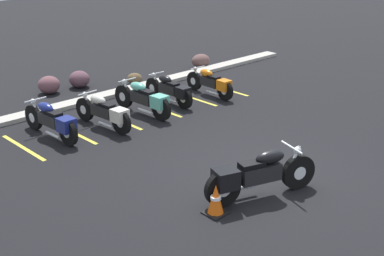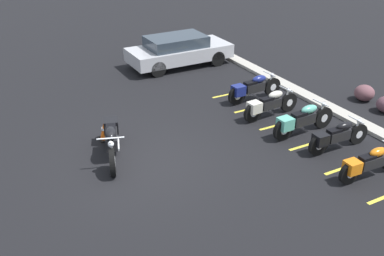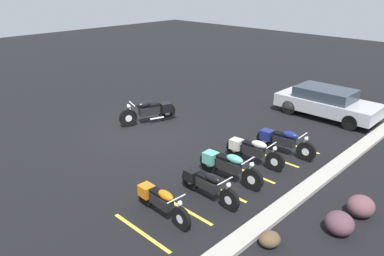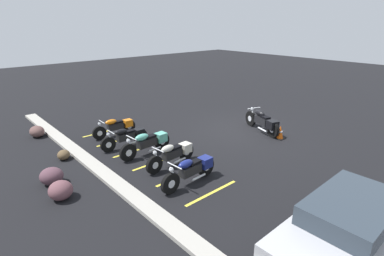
% 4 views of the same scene
% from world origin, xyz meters
% --- Properties ---
extents(ground, '(60.00, 60.00, 0.00)m').
position_xyz_m(ground, '(0.00, 0.00, 0.00)').
color(ground, black).
extents(motorcycle_black_featured, '(2.39, 1.07, 0.97)m').
position_xyz_m(motorcycle_black_featured, '(-0.85, -0.62, 0.52)').
color(motorcycle_black_featured, black).
rests_on(motorcycle_black_featured, ground).
extents(parked_bike_0, '(0.63, 2.24, 0.88)m').
position_xyz_m(parked_bike_0, '(-2.13, 4.95, 0.47)').
color(parked_bike_0, black).
rests_on(parked_bike_0, ground).
extents(parked_bike_1, '(0.61, 2.17, 0.85)m').
position_xyz_m(parked_bike_1, '(-0.78, 4.62, 0.45)').
color(parked_bike_1, black).
rests_on(parked_bike_1, ground).
extents(parked_bike_2, '(0.64, 2.28, 0.90)m').
position_xyz_m(parked_bike_2, '(0.65, 4.74, 0.48)').
color(parked_bike_2, black).
rests_on(parked_bike_2, ground).
extents(parked_bike_3, '(0.59, 2.09, 0.82)m').
position_xyz_m(parked_bike_3, '(1.84, 4.99, 0.44)').
color(parked_bike_3, black).
rests_on(parked_bike_3, ground).
extents(parked_bike_4, '(0.57, 2.04, 0.80)m').
position_xyz_m(parked_bike_4, '(3.28, 4.68, 0.43)').
color(parked_bike_4, black).
rests_on(parked_bike_4, ground).
extents(car_silver, '(1.83, 4.31, 1.29)m').
position_xyz_m(car_silver, '(-6.67, 4.36, 0.68)').
color(car_silver, black).
rests_on(car_silver, ground).
extents(concrete_curb, '(18.00, 0.50, 0.12)m').
position_xyz_m(concrete_curb, '(0.00, 6.84, 0.06)').
color(concrete_curb, '#A8A399').
rests_on(concrete_curb, ground).
extents(landscape_rock_0, '(0.67, 0.64, 0.37)m').
position_xyz_m(landscape_rock_0, '(2.35, 7.40, 0.18)').
color(landscape_rock_0, brown).
rests_on(landscape_rock_0, ground).
extents(landscape_rock_1, '(0.96, 0.98, 0.55)m').
position_xyz_m(landscape_rock_1, '(0.77, 8.33, 0.27)').
color(landscape_rock_1, '#573943').
rests_on(landscape_rock_1, ground).
extents(landscape_rock_3, '(0.71, 0.70, 0.56)m').
position_xyz_m(landscape_rock_3, '(-0.29, 8.42, 0.28)').
color(landscape_rock_3, brown).
rests_on(landscape_rock_3, ground).
extents(traffic_cone, '(0.40, 0.40, 0.61)m').
position_xyz_m(traffic_cone, '(-1.86, -0.50, 0.28)').
color(traffic_cone, black).
rests_on(traffic_cone, ground).
extents(stall_line_0, '(0.10, 2.10, 0.00)m').
position_xyz_m(stall_line_0, '(-3.00, 4.91, 0.00)').
color(stall_line_0, gold).
rests_on(stall_line_0, ground).
extents(stall_line_1, '(0.10, 2.10, 0.00)m').
position_xyz_m(stall_line_1, '(-1.58, 4.91, 0.00)').
color(stall_line_1, gold).
rests_on(stall_line_1, ground).
extents(stall_line_2, '(0.10, 2.10, 0.00)m').
position_xyz_m(stall_line_2, '(-0.16, 4.91, 0.00)').
color(stall_line_2, gold).
rests_on(stall_line_2, ground).
extents(stall_line_3, '(0.10, 2.10, 0.00)m').
position_xyz_m(stall_line_3, '(1.26, 4.91, 0.00)').
color(stall_line_3, gold).
rests_on(stall_line_3, ground).
extents(stall_line_4, '(0.10, 2.10, 0.00)m').
position_xyz_m(stall_line_4, '(2.68, 4.91, 0.00)').
color(stall_line_4, gold).
rests_on(stall_line_4, ground).
extents(stall_line_5, '(0.10, 2.10, 0.00)m').
position_xyz_m(stall_line_5, '(4.10, 4.91, 0.00)').
color(stall_line_5, gold).
rests_on(stall_line_5, ground).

